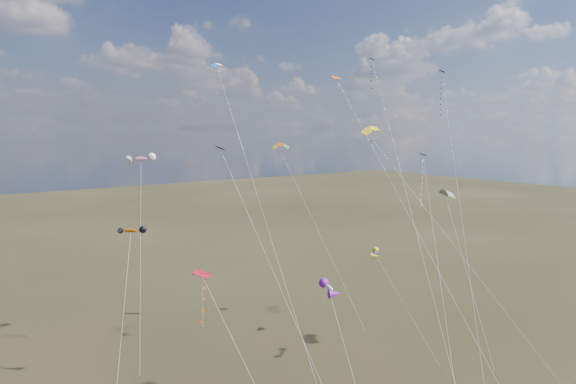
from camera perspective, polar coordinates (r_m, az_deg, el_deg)
diamond_black_high at (r=73.72m, az=16.85°, el=9.06°), size 16.13×19.21×33.88m
diamond_navy_tall at (r=61.71m, az=10.01°, el=10.14°), size 9.92×22.22×34.30m
diamond_black_mid at (r=46.56m, az=-3.52°, el=-4.51°), size 4.96×13.31×24.24m
diamond_red_low at (r=38.11m, az=-8.93°, el=-12.54°), size 5.42×7.90×15.77m
diamond_navy_right at (r=66.10m, az=14.79°, el=0.42°), size 13.31×16.10×22.78m
diamond_orange_center at (r=45.25m, az=12.22°, el=-0.42°), size 5.76×19.05×30.66m
parafoil_yellow at (r=50.31m, az=9.63°, el=6.84°), size 9.15×20.65×26.50m
parafoil_blue_white at (r=65.20m, az=-7.64°, el=13.66°), size 4.05×25.28×34.24m
parafoil_striped at (r=64.58m, az=17.33°, el=0.07°), size 4.68×11.02×19.13m
parafoil_tricolor at (r=70.01m, az=-0.73°, el=5.13°), size 5.75×13.53×24.18m
novelty_orange_black at (r=56.69m, az=-17.08°, el=-4.20°), size 7.16×11.57×15.62m
novelty_white_purple at (r=36.34m, az=4.63°, el=-10.70°), size 2.02×10.16×15.24m
novelty_redwhite_stripe at (r=67.79m, az=-16.04°, el=3.53°), size 7.49×14.37×22.71m
novelty_blue_yellow at (r=59.51m, az=9.70°, el=-6.75°), size 4.21×8.41×12.25m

